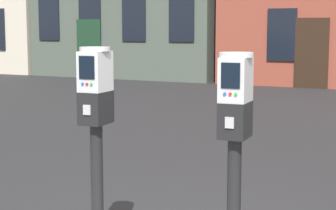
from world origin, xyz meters
The scene contains 2 objects.
parking_meter_near_kerb centered at (-0.80, -0.22, 1.21)m, with size 0.23×0.26×1.55m.
parking_meter_twin_adjacent centered at (0.25, -0.22, 1.20)m, with size 0.23×0.26×1.53m.
Camera 1 is at (1.49, -3.70, 1.83)m, focal length 62.79 mm.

